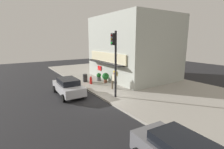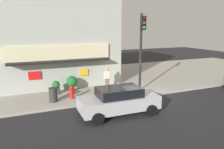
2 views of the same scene
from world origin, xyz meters
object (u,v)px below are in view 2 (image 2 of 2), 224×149
(trash_can, at_px, (53,95))
(potted_plant_by_window, at_px, (56,87))
(fire_hydrant, at_px, (71,93))
(potted_plant_by_doorway, at_px, (72,82))
(traffic_light, at_px, (142,43))
(parked_car_silver, at_px, (119,100))
(pedestrian, at_px, (107,77))

(trash_can, bearing_deg, potted_plant_by_window, 74.79)
(fire_hydrant, distance_m, potted_plant_by_doorway, 1.74)
(traffic_light, bearing_deg, potted_plant_by_window, 164.28)
(potted_plant_by_window, distance_m, parked_car_silver, 5.40)
(parked_car_silver, bearing_deg, potted_plant_by_doorway, 107.25)
(traffic_light, relative_size, fire_hydrant, 6.56)
(trash_can, height_order, parked_car_silver, parked_car_silver)
(potted_plant_by_doorway, height_order, parked_car_silver, parked_car_silver)
(fire_hydrant, bearing_deg, pedestrian, 20.74)
(traffic_light, height_order, trash_can, traffic_light)
(trash_can, relative_size, parked_car_silver, 0.20)
(potted_plant_by_doorway, distance_m, potted_plant_by_window, 1.23)
(trash_can, distance_m, potted_plant_by_doorway, 2.45)
(traffic_light, distance_m, fire_hydrant, 6.01)
(pedestrian, distance_m, parked_car_silver, 4.51)
(trash_can, distance_m, potted_plant_by_window, 1.65)
(fire_hydrant, height_order, pedestrian, pedestrian)
(pedestrian, bearing_deg, potted_plant_by_doorway, 168.25)
(fire_hydrant, xyz_separation_m, trash_can, (-1.20, -0.16, 0.04))
(pedestrian, height_order, potted_plant_by_doorway, pedestrian)
(potted_plant_by_window, bearing_deg, pedestrian, -4.57)
(fire_hydrant, bearing_deg, trash_can, -172.53)
(pedestrian, bearing_deg, traffic_light, -32.63)
(pedestrian, bearing_deg, fire_hydrant, -159.26)
(pedestrian, xyz_separation_m, parked_car_silver, (-1.05, -4.37, -0.28))
(pedestrian, relative_size, potted_plant_by_window, 1.79)
(traffic_light, relative_size, pedestrian, 3.30)
(potted_plant_by_doorway, xyz_separation_m, potted_plant_by_window, (-1.19, -0.24, -0.20))
(pedestrian, relative_size, potted_plant_by_doorway, 1.49)
(potted_plant_by_doorway, relative_size, potted_plant_by_window, 1.20)
(traffic_light, xyz_separation_m, trash_can, (-6.31, 0.06, -3.11))
(potted_plant_by_doorway, bearing_deg, fire_hydrant, -104.11)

